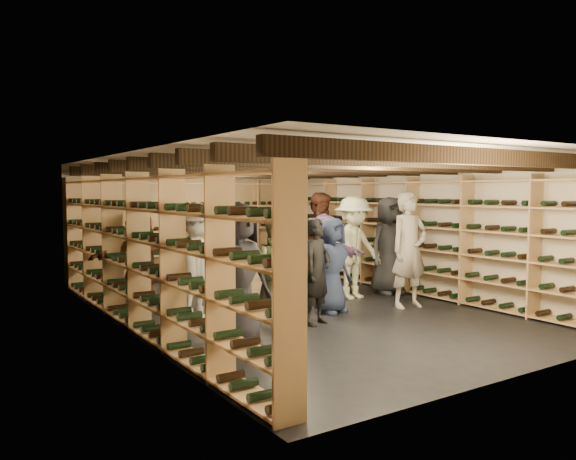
# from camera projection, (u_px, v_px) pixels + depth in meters

# --- Properties ---
(ground) EXTENTS (8.00, 8.00, 0.00)m
(ground) POSITION_uv_depth(u_px,v_px,m) (296.00, 308.00, 9.06)
(ground) COLOR black
(ground) RESTS_ON ground
(walls) EXTENTS (5.52, 8.02, 2.40)m
(walls) POSITION_uv_depth(u_px,v_px,m) (296.00, 234.00, 8.98)
(walls) COLOR beige
(walls) RESTS_ON ground
(ceiling) EXTENTS (5.50, 8.00, 0.01)m
(ceiling) POSITION_uv_depth(u_px,v_px,m) (296.00, 159.00, 8.89)
(ceiling) COLOR beige
(ceiling) RESTS_ON walls
(ceiling_joists) EXTENTS (5.40, 7.12, 0.18)m
(ceiling_joists) POSITION_uv_depth(u_px,v_px,m) (296.00, 168.00, 8.90)
(ceiling_joists) COLOR black
(ceiling_joists) RESTS_ON ground
(wine_rack_left) EXTENTS (0.32, 7.50, 2.15)m
(wine_rack_left) POSITION_uv_depth(u_px,v_px,m) (139.00, 252.00, 7.59)
(wine_rack_left) COLOR #A57650
(wine_rack_left) RESTS_ON ground
(wine_rack_right) EXTENTS (0.32, 7.50, 2.15)m
(wine_rack_right) POSITION_uv_depth(u_px,v_px,m) (412.00, 235.00, 10.38)
(wine_rack_right) COLOR #A57650
(wine_rack_right) RESTS_ON ground
(wine_rack_back) EXTENTS (4.70, 0.30, 2.15)m
(wine_rack_back) POSITION_uv_depth(u_px,v_px,m) (198.00, 229.00, 12.19)
(wine_rack_back) COLOR #A57650
(wine_rack_back) RESTS_ON ground
(crate_stack_left) EXTENTS (0.58, 0.48, 0.68)m
(crate_stack_left) POSITION_uv_depth(u_px,v_px,m) (213.00, 269.00, 11.19)
(crate_stack_left) COLOR tan
(crate_stack_left) RESTS_ON ground
(crate_stack_right) EXTENTS (0.58, 0.48, 0.51)m
(crate_stack_right) POSITION_uv_depth(u_px,v_px,m) (254.00, 282.00, 10.10)
(crate_stack_right) COLOR tan
(crate_stack_right) RESTS_ON ground
(crate_loose) EXTENTS (0.58, 0.48, 0.17)m
(crate_loose) POSITION_uv_depth(u_px,v_px,m) (255.00, 275.00, 12.05)
(crate_loose) COLOR tan
(crate_loose) RESTS_ON ground
(person_0) EXTENTS (0.95, 0.72, 1.76)m
(person_0) POSITION_uv_depth(u_px,v_px,m) (238.00, 275.00, 6.75)
(person_0) COLOR black
(person_0) RESTS_ON ground
(person_1) EXTENTS (0.65, 0.55, 1.52)m
(person_1) POSITION_uv_depth(u_px,v_px,m) (317.00, 271.00, 7.93)
(person_1) COLOR black
(person_1) RESTS_ON ground
(person_2) EXTENTS (0.89, 0.79, 1.51)m
(person_2) POSITION_uv_depth(u_px,v_px,m) (278.00, 272.00, 7.91)
(person_2) COLOR #4C5635
(person_2) RESTS_ON ground
(person_3) EXTENTS (1.17, 0.68, 1.80)m
(person_3) POSITION_uv_depth(u_px,v_px,m) (354.00, 248.00, 9.84)
(person_3) COLOR beige
(person_3) RESTS_ON ground
(person_5) EXTENTS (1.57, 1.02, 1.62)m
(person_5) POSITION_uv_depth(u_px,v_px,m) (140.00, 260.00, 8.80)
(person_5) COLOR brown
(person_5) RESTS_ON ground
(person_6) EXTENTS (0.83, 0.65, 1.49)m
(person_6) POSITION_uv_depth(u_px,v_px,m) (332.00, 265.00, 8.68)
(person_6) COLOR #1D2540
(person_6) RESTS_ON ground
(person_7) EXTENTS (0.73, 0.52, 1.89)m
(person_7) POSITION_uv_depth(u_px,v_px,m) (409.00, 250.00, 9.08)
(person_7) COLOR gray
(person_7) RESTS_ON ground
(person_8) EXTENTS (1.11, 1.00, 1.87)m
(person_8) POSITION_uv_depth(u_px,v_px,m) (322.00, 243.00, 10.40)
(person_8) COLOR #452014
(person_8) RESTS_ON ground
(person_9) EXTENTS (1.23, 0.88, 1.72)m
(person_9) POSITION_uv_depth(u_px,v_px,m) (197.00, 263.00, 8.11)
(person_9) COLOR #A7A598
(person_9) RESTS_ON ground
(person_10) EXTENTS (1.12, 0.57, 1.84)m
(person_10) POSITION_uv_depth(u_px,v_px,m) (293.00, 243.00, 10.52)
(person_10) COLOR #285430
(person_10) RESTS_ON ground
(person_11) EXTENTS (1.46, 0.73, 1.51)m
(person_11) POSITION_uv_depth(u_px,v_px,m) (325.00, 257.00, 9.66)
(person_11) COLOR #77507F
(person_11) RESTS_ON ground
(person_12) EXTENTS (0.88, 0.58, 1.78)m
(person_12) POSITION_uv_depth(u_px,v_px,m) (389.00, 246.00, 10.30)
(person_12) COLOR #333438
(person_12) RESTS_ON ground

